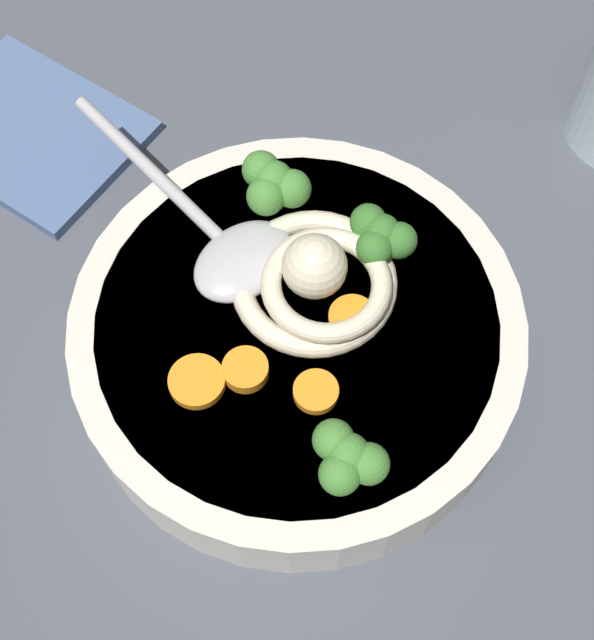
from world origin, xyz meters
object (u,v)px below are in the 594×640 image
soup_bowl (297,339)px  noodle_pile (316,278)px  soup_spoon (227,245)px  folded_napkin (31,132)px

soup_bowl → noodle_pile: bearing=85.4°
soup_bowl → soup_spoon: 6.47cm
soup_bowl → soup_spoon: bearing=156.4°
soup_spoon → folded_napkin: bearing=6.7°
noodle_pile → soup_spoon: 5.41cm
soup_bowl → folded_napkin: (-22.77, 7.61, -2.03)cm
soup_spoon → folded_napkin: soup_spoon is taller
soup_bowl → folded_napkin: 24.09cm
soup_bowl → noodle_pile: 4.10cm
soup_spoon → soup_bowl: bearing=180.0°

